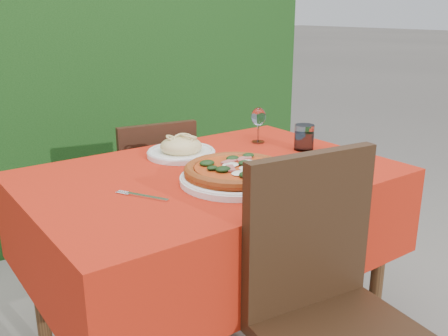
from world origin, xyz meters
TOP-DOWN VIEW (x-y plane):
  - hedge at (0.00, 1.55)m, footprint 3.20×0.55m
  - dining_table at (0.00, 0.00)m, footprint 1.26×0.86m
  - chair_near at (-0.01, -0.58)m, footprint 0.47×0.47m
  - chair_far at (0.10, 0.63)m, footprint 0.42×0.42m
  - pizza_plate at (-0.00, -0.15)m, footprint 0.38×0.38m
  - pasta_plate at (0.01, 0.22)m, footprint 0.26×0.26m
  - water_glass at (0.46, 0.01)m, footprint 0.08×0.08m
  - wine_glass at (0.38, 0.20)m, footprint 0.06×0.06m
  - fork at (-0.30, -0.10)m, footprint 0.12×0.18m

SIDE VIEW (x-z plane):
  - chair_far at x=0.10m, z-range 0.06..0.86m
  - chair_near at x=-0.01m, z-range 0.07..0.99m
  - dining_table at x=0.00m, z-range 0.22..0.97m
  - fork at x=-0.30m, z-range 0.75..0.75m
  - pasta_plate at x=0.01m, z-range 0.74..0.81m
  - pizza_plate at x=0.00m, z-range 0.75..0.81m
  - water_glass at x=0.46m, z-range 0.74..0.85m
  - wine_glass at x=0.38m, z-range 0.78..0.93m
  - hedge at x=0.00m, z-range 0.03..1.81m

